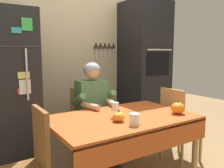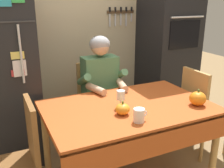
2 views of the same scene
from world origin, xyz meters
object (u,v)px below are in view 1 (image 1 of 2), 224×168
at_px(wine_glass, 115,107).
at_px(chair_left_side, 29,163).
at_px(dining_table, 123,125).
at_px(coffee_mug, 134,119).
at_px(pumpkin_medium, 178,108).
at_px(seated_person, 94,105).
at_px(chair_right_side, 177,122).
at_px(wall_oven, 144,73).
at_px(chair_behind_person, 87,120).
at_px(pumpkin_large, 119,117).
at_px(refrigerator, 2,96).

bearing_deg(wine_glass, chair_left_side, -177.24).
distance_m(chair_left_side, wine_glass, 0.89).
distance_m(dining_table, wine_glass, 0.20).
distance_m(coffee_mug, pumpkin_medium, 0.61).
height_order(seated_person, chair_right_side, seated_person).
relative_size(chair_left_side, pumpkin_medium, 6.62).
relative_size(wall_oven, chair_behind_person, 2.26).
distance_m(seated_person, pumpkin_medium, 0.97).
relative_size(pumpkin_large, pumpkin_medium, 0.81).
distance_m(seated_person, wine_glass, 0.59).
distance_m(seated_person, chair_left_side, 1.13).
relative_size(refrigerator, chair_behind_person, 1.94).
distance_m(dining_table, coffee_mug, 0.31).
height_order(refrigerator, pumpkin_large, refrigerator).
height_order(seated_person, wine_glass, seated_person).
distance_m(chair_left_side, pumpkin_large, 0.83).
distance_m(refrigerator, chair_right_side, 2.04).
xyz_separation_m(chair_left_side, pumpkin_medium, (1.44, -0.20, 0.29)).
xyz_separation_m(wall_oven, chair_behind_person, (-1.04, -0.13, -0.54)).
bearing_deg(coffee_mug, chair_right_side, 21.37).
height_order(wall_oven, pumpkin_large, wall_oven).
bearing_deg(pumpkin_large, pumpkin_medium, -8.96).
xyz_separation_m(dining_table, chair_left_side, (-0.90, -0.02, -0.14)).
bearing_deg(wine_glass, wall_oven, 38.70).
bearing_deg(chair_behind_person, wall_oven, 7.14).
relative_size(chair_behind_person, pumpkin_large, 8.18).
relative_size(coffee_mug, pumpkin_medium, 0.79).
relative_size(refrigerator, chair_right_side, 1.94).
relative_size(seated_person, coffee_mug, 11.16).
bearing_deg(pumpkin_large, chair_left_side, 173.13).
distance_m(chair_right_side, coffee_mug, 1.08).
bearing_deg(chair_right_side, chair_left_side, -176.07).
bearing_deg(dining_table, refrigerator, 137.09).
relative_size(chair_right_side, chair_left_side, 1.00).
height_order(dining_table, chair_behind_person, chair_behind_person).
bearing_deg(chair_left_side, seated_person, 34.17).
height_order(refrigerator, coffee_mug, refrigerator).
relative_size(chair_behind_person, chair_left_side, 1.00).
bearing_deg(wine_glass, pumpkin_large, -111.04).
height_order(wall_oven, chair_behind_person, wall_oven).
distance_m(chair_right_side, pumpkin_medium, 0.57).
bearing_deg(dining_table, chair_right_side, 6.84).
xyz_separation_m(chair_right_side, coffee_mug, (-0.97, -0.38, 0.28)).
height_order(wall_oven, dining_table, wall_oven).
bearing_deg(seated_person, pumpkin_large, -100.70).
bearing_deg(pumpkin_large, coffee_mug, -72.54).
relative_size(coffee_mug, wine_glass, 0.77).
relative_size(wall_oven, chair_left_side, 2.26).
bearing_deg(refrigerator, pumpkin_large, -50.20).
distance_m(wall_oven, coffee_mug, 1.66).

